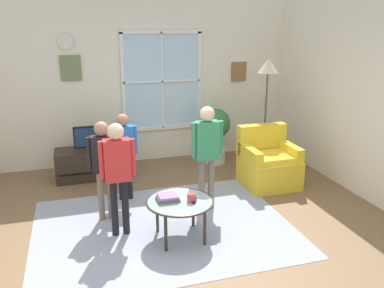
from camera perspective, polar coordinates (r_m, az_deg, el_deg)
name	(u,v)px	position (r m, az deg, el deg)	size (l,w,h in m)	color
ground_plane	(180,238)	(4.70, -1.69, -13.27)	(6.04, 6.21, 0.02)	brown
back_wall	(137,83)	(6.95, -7.86, 8.61)	(5.44, 0.17, 2.73)	silver
area_rug	(163,227)	(4.92, -4.10, -11.68)	(3.01, 2.32, 0.01)	#999EAD
tv_stand	(93,163)	(6.48, -13.96, -2.65)	(1.11, 0.48, 0.47)	#2D2319
television	(91,137)	(6.35, -14.23, 0.97)	(0.51, 0.08, 0.36)	#4C4C4C
armchair	(268,164)	(6.11, 10.75, -2.78)	(0.76, 0.74, 0.87)	yellow
coffee_table	(180,203)	(4.49, -1.70, -8.45)	(0.76, 0.76, 0.46)	#99B2B7
book_stack	(168,198)	(4.48, -3.48, -7.64)	(0.25, 0.19, 0.07)	#48913A
cup	(191,198)	(4.44, -0.13, -7.65)	(0.09, 0.09, 0.10)	#BF3F3F
remote_near_books	(195,200)	(4.47, 0.37, -8.02)	(0.04, 0.14, 0.02)	black
remote_near_cup	(177,199)	(4.50, -2.18, -7.86)	(0.04, 0.14, 0.02)	black
person_blue_shirt	(124,147)	(5.43, -9.68, -0.41)	(0.36, 0.17, 1.21)	black
person_red_shirt	(118,167)	(4.50, -10.54, -3.21)	(0.40, 0.18, 1.32)	black
person_black_shirt	(103,160)	(4.90, -12.49, -2.18)	(0.38, 0.17, 1.25)	#726656
person_green_shirt	(207,146)	(5.04, 2.12, -0.35)	(0.41, 0.19, 1.37)	#726656
potted_plant_by_window	(215,130)	(6.87, 3.36, 1.99)	(0.51, 0.51, 0.96)	silver
floor_lamp	(267,77)	(6.59, 10.68, 9.30)	(0.32, 0.32, 1.80)	black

